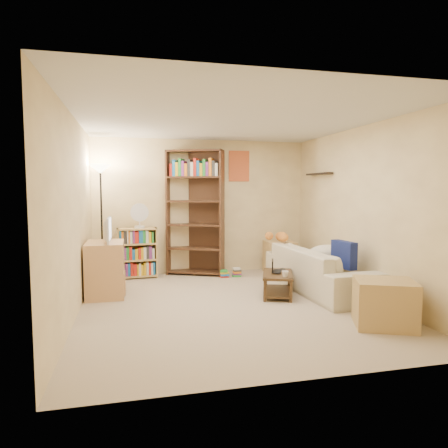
# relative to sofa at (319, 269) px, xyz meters

# --- Properties ---
(room) EXTENTS (4.50, 4.54, 2.52)m
(room) POSITION_rel_sofa_xyz_m (-1.55, -0.46, 1.29)
(room) COLOR #C1B391
(room) RESTS_ON ground
(sofa) EXTENTS (2.37, 1.13, 0.66)m
(sofa) POSITION_rel_sofa_xyz_m (0.00, 0.00, 0.00)
(sofa) COLOR beige
(sofa) RESTS_ON ground
(navy_pillow) EXTENTS (0.20, 0.45, 0.39)m
(navy_pillow) POSITION_rel_sofa_xyz_m (0.14, -0.48, 0.30)
(navy_pillow) COLOR navy
(navy_pillow) RESTS_ON sofa
(cream_blanket) EXTENTS (0.61, 0.44, 0.26)m
(cream_blanket) POSITION_rel_sofa_xyz_m (0.16, 0.06, 0.24)
(cream_blanket) COLOR white
(cream_blanket) RESTS_ON sofa
(tabby_cat) EXTENTS (0.52, 0.21, 0.18)m
(tabby_cat) POSITION_rel_sofa_xyz_m (-0.34, 0.86, 0.42)
(tabby_cat) COLOR orange
(tabby_cat) RESTS_ON sofa
(coffee_table) EXTENTS (0.66, 0.87, 0.34)m
(coffee_table) POSITION_rel_sofa_xyz_m (-0.76, -0.18, -0.13)
(coffee_table) COLOR #452F1A
(coffee_table) RESTS_ON ground
(laptop) EXTENTS (0.46, 0.44, 0.02)m
(laptop) POSITION_rel_sofa_xyz_m (-0.72, -0.15, 0.02)
(laptop) COLOR black
(laptop) RESTS_ON coffee_table
(laptop_screen) EXTENTS (0.10, 0.24, 0.17)m
(laptop_screen) POSITION_rel_sofa_xyz_m (-0.82, -0.11, 0.11)
(laptop_screen) COLOR white
(laptop_screen) RESTS_ON laptop
(mug) EXTENTS (0.17, 0.17, 0.09)m
(mug) POSITION_rel_sofa_xyz_m (-0.76, -0.46, 0.05)
(mug) COLOR white
(mug) RESTS_ON coffee_table
(tv_remote) EXTENTS (0.05, 0.14, 0.02)m
(tv_remote) POSITION_rel_sofa_xyz_m (-0.60, 0.03, 0.02)
(tv_remote) COLOR black
(tv_remote) RESTS_ON coffee_table
(tv_stand) EXTENTS (0.54, 0.75, 0.80)m
(tv_stand) POSITION_rel_sofa_xyz_m (-3.25, 0.42, 0.07)
(tv_stand) COLOR tan
(tv_stand) RESTS_ON ground
(television) EXTENTS (0.63, 0.09, 0.36)m
(television) POSITION_rel_sofa_xyz_m (-3.25, 0.42, 0.65)
(television) COLOR black
(television) RESTS_ON tv_stand
(tall_bookshelf) EXTENTS (1.08, 0.73, 2.29)m
(tall_bookshelf) POSITION_rel_sofa_xyz_m (-1.71, 1.58, 0.88)
(tall_bookshelf) COLOR #432619
(tall_bookshelf) RESTS_ON ground
(short_bookshelf) EXTENTS (0.71, 0.32, 0.89)m
(short_bookshelf) POSITION_rel_sofa_xyz_m (-2.77, 1.54, 0.12)
(short_bookshelf) COLOR #DDB46C
(short_bookshelf) RESTS_ON ground
(desk_fan) EXTENTS (0.32, 0.18, 0.44)m
(desk_fan) POSITION_rel_sofa_xyz_m (-2.72, 1.49, 0.80)
(desk_fan) COLOR white
(desk_fan) RESTS_ON short_bookshelf
(floor_lamp) EXTENTS (0.34, 0.34, 1.99)m
(floor_lamp) POSITION_rel_sofa_xyz_m (-3.35, 1.34, 1.25)
(floor_lamp) COLOR black
(floor_lamp) RESTS_ON ground
(side_table) EXTENTS (0.55, 0.55, 0.60)m
(side_table) POSITION_rel_sofa_xyz_m (-0.15, 1.34, -0.03)
(side_table) COLOR tan
(side_table) RESTS_ON ground
(end_cabinet) EXTENTS (0.81, 0.75, 0.54)m
(end_cabinet) POSITION_rel_sofa_xyz_m (-0.04, -1.71, -0.06)
(end_cabinet) COLOR tan
(end_cabinet) RESTS_ON ground
(book_stacks) EXTENTS (0.40, 0.13, 0.16)m
(book_stacks) POSITION_rel_sofa_xyz_m (-1.12, 1.21, -0.26)
(book_stacks) COLOR red
(book_stacks) RESTS_ON ground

